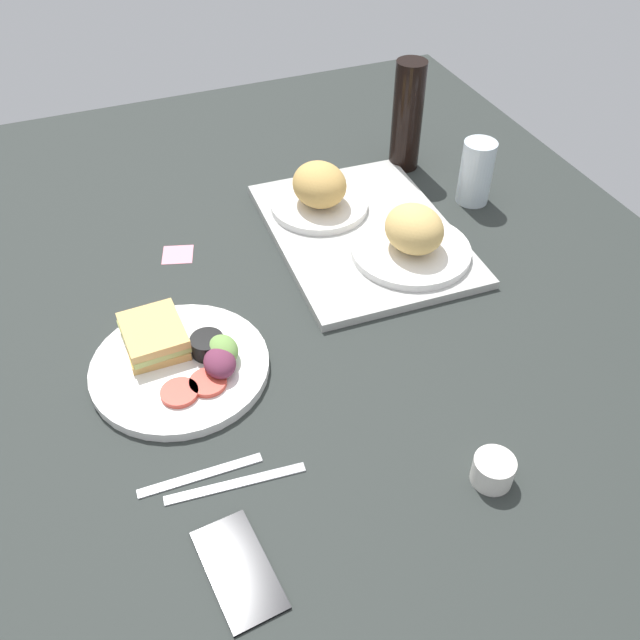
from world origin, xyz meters
TOP-DOWN VIEW (x-y plane):
  - ground_plane at (0.00, 0.00)cm, footprint 190.00×150.00cm
  - serving_tray at (-20.95, 20.97)cm, footprint 46.05×34.45cm
  - bread_plate_near at (-30.87, 15.97)cm, footprint 19.21×19.21cm
  - bread_plate_far at (-10.95, 26.11)cm, footprint 21.85×21.85cm
  - plate_with_salad at (0.09, -19.32)cm, footprint 27.49×27.49cm
  - drinking_glass at (-24.28, 47.03)cm, footprint 6.58×6.58cm
  - soda_bottle at (-41.92, 40.18)cm, footprint 6.40×6.40cm
  - espresso_cup at (35.60, 14.20)cm, footprint 5.60×5.60cm
  - fork at (20.75, -21.74)cm, footprint 1.70×17.02cm
  - knife at (23.75, -17.74)cm, footprint 3.10×19.05cm
  - cell_phone at (35.53, -20.87)cm, footprint 15.07×8.65cm
  - sticky_note at (-28.51, -13.40)cm, footprint 6.99×6.99cm

SIDE VIEW (x-z plane):
  - ground_plane at x=0.00cm, z-range -3.00..0.00cm
  - sticky_note at x=-28.51cm, z-range 0.00..0.12cm
  - fork at x=20.75cm, z-range 0.00..0.50cm
  - knife at x=23.75cm, z-range 0.00..0.50cm
  - cell_phone at x=35.53cm, z-range 0.00..0.80cm
  - serving_tray at x=-20.95cm, z-range 0.00..1.60cm
  - plate_with_salad at x=0.09cm, z-range -0.95..4.45cm
  - espresso_cup at x=35.60cm, z-range 0.00..4.00cm
  - bread_plate_far at x=-10.95cm, z-range 0.37..9.81cm
  - bread_plate_near at x=-30.87cm, z-range 0.67..10.20cm
  - drinking_glass at x=-24.28cm, z-range 0.00..13.08cm
  - soda_bottle at x=-41.92cm, z-range 0.00..23.35cm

